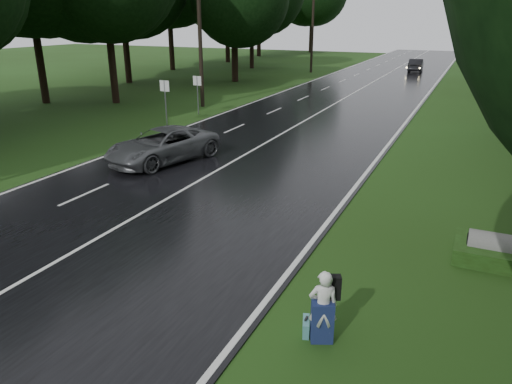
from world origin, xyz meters
TOP-DOWN VIEW (x-y plane):
  - ground at (0.00, 0.00)m, footprint 160.00×160.00m
  - road at (0.00, 20.00)m, footprint 12.00×140.00m
  - lane_center at (0.00, 20.00)m, footprint 0.12×140.00m
  - grey_car at (-2.87, 6.76)m, footprint 3.80×5.76m
  - far_car at (2.52, 50.09)m, footprint 1.84×4.52m
  - hitchhiker at (7.36, -2.33)m, footprint 0.68×0.66m
  - suitcase at (7.00, -2.26)m, footprint 0.27×0.48m
  - culvert at (10.63, 2.82)m, footprint 1.56×0.78m
  - utility_pole_mid at (-8.50, 19.65)m, footprint 1.80×0.28m
  - utility_pole_far at (-8.50, 44.31)m, footprint 1.80×0.28m
  - road_sign_a at (-7.20, 13.27)m, footprint 0.63×0.10m
  - road_sign_b at (-7.20, 16.92)m, footprint 0.60×0.10m
  - tree_left_d at (-15.29, 18.27)m, footprint 10.58×10.58m
  - tree_left_e at (-12.84, 33.32)m, footprint 8.51×8.51m
  - tree_left_f at (-16.88, 45.86)m, footprint 9.83×9.83m

SIDE VIEW (x-z plane):
  - ground at x=0.00m, z-range 0.00..0.00m
  - culvert at x=10.63m, z-range -0.39..0.39m
  - utility_pole_mid at x=-8.50m, z-range -5.30..5.30m
  - utility_pole_far at x=-8.50m, z-range -5.28..5.28m
  - road_sign_a at x=-7.20m, z-range -1.32..1.32m
  - road_sign_b at x=-7.20m, z-range -1.26..1.26m
  - tree_left_d at x=-15.29m, z-range -8.26..8.26m
  - tree_left_e at x=-12.84m, z-range -6.65..6.65m
  - tree_left_f at x=-16.88m, z-range -7.68..7.68m
  - road at x=0.00m, z-range 0.00..0.04m
  - lane_center at x=0.00m, z-range 0.04..0.05m
  - suitcase at x=7.00m, z-range 0.00..0.33m
  - hitchhiker at x=7.36m, z-range -0.06..1.52m
  - far_car at x=2.52m, z-range 0.04..1.50m
  - grey_car at x=-2.87m, z-range 0.04..1.51m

